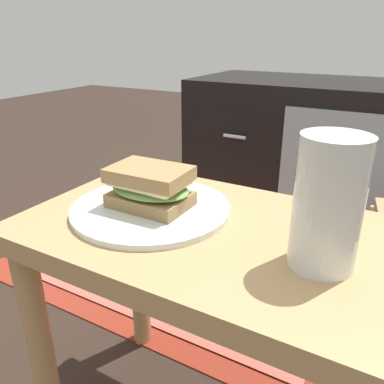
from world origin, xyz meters
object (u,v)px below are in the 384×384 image
beer_glass (327,207)px  sandwich_front (148,188)px  tv_cabinet (325,163)px  plate (149,209)px

beer_glass → sandwich_front: bearing=176.0°
tv_cabinet → plate: (-0.10, -0.95, 0.17)m
tv_cabinet → plate: tv_cabinet is taller
sandwich_front → beer_glass: size_ratio=0.81×
plate → beer_glass: beer_glass is taller
plate → beer_glass: 0.29m
sandwich_front → tv_cabinet: bearing=83.8°
tv_cabinet → sandwich_front: size_ratio=7.04×
tv_cabinet → beer_glass: bearing=-79.7°
sandwich_front → beer_glass: 0.28m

